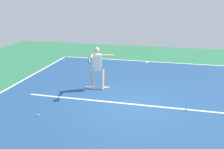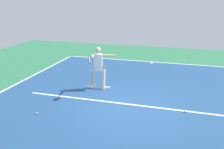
{
  "view_description": "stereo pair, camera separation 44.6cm",
  "coord_description": "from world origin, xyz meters",
  "views": [
    {
      "loc": [
        -1.27,
        7.94,
        3.72
      ],
      "look_at": [
        0.81,
        -0.73,
        0.9
      ],
      "focal_mm": 39.62,
      "sensor_mm": 36.0,
      "label": 1
    },
    {
      "loc": [
        -1.7,
        7.82,
        3.72
      ],
      "look_at": [
        0.81,
        -0.73,
        0.9
      ],
      "focal_mm": 39.62,
      "sensor_mm": 36.0,
      "label": 2
    }
  ],
  "objects": [
    {
      "name": "tennis_player",
      "position": [
        1.6,
        -1.42,
        1.02
      ],
      "size": [
        1.21,
        1.31,
        1.79
      ],
      "rotation": [
        0.0,
        0.0,
        0.17
      ],
      "color": "beige",
      "rests_on": "ground_plane"
    },
    {
      "name": "court_line_baseline_near",
      "position": [
        0.0,
        -6.51,
        0.0
      ],
      "size": [
        10.69,
        0.1,
        0.01
      ],
      "primitive_type": "cube",
      "color": "white",
      "rests_on": "ground_plane"
    },
    {
      "name": "tennis_ball_by_baseline",
      "position": [
        2.77,
        1.43,
        0.03
      ],
      "size": [
        0.07,
        0.07,
        0.07
      ],
      "primitive_type": "sphere",
      "color": "#CCE033",
      "rests_on": "ground_plane"
    },
    {
      "name": "court_line_service",
      "position": [
        0.0,
        -0.2,
        0.0
      ],
      "size": [
        8.01,
        0.1,
        0.01
      ],
      "primitive_type": "cube",
      "color": "white",
      "rests_on": "ground_plane"
    },
    {
      "name": "tennis_ball_near_service_line",
      "position": [
        2.43,
        -4.74,
        0.03
      ],
      "size": [
        0.07,
        0.07,
        0.07
      ],
      "primitive_type": "sphere",
      "color": "#C6E53D",
      "rests_on": "ground_plane"
    },
    {
      "name": "court_surface",
      "position": [
        0.0,
        0.0,
        0.0
      ],
      "size": [
        10.69,
        13.11,
        0.0
      ],
      "primitive_type": "cube",
      "color": "navy",
      "rests_on": "ground_plane"
    },
    {
      "name": "ground_plane",
      "position": [
        0.0,
        0.0,
        0.0
      ],
      "size": [
        22.5,
        22.5,
        0.0
      ],
      "primitive_type": "plane",
      "color": "#2D754C"
    },
    {
      "name": "tennis_ball_far_corner",
      "position": [
        -1.94,
        -0.09,
        0.03
      ],
      "size": [
        0.07,
        0.07,
        0.07
      ],
      "primitive_type": "sphere",
      "color": "yellow",
      "rests_on": "ground_plane"
    },
    {
      "name": "court_line_centre_mark",
      "position": [
        0.0,
        -6.31,
        0.0
      ],
      "size": [
        0.1,
        0.3,
        0.01
      ],
      "primitive_type": "cube",
      "color": "white",
      "rests_on": "ground_plane"
    },
    {
      "name": "court_line_sideline_right",
      "position": [
        5.29,
        0.0,
        0.0
      ],
      "size": [
        0.1,
        13.11,
        0.01
      ],
      "primitive_type": "cube",
      "color": "white",
      "rests_on": "ground_plane"
    }
  ]
}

